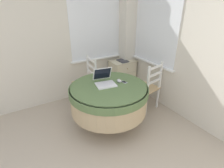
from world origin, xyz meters
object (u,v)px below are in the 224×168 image
at_px(cell_phone, 124,82).
at_px(book_on_cabinet, 123,61).
at_px(corner_cabinet, 122,75).
at_px(round_dining_table, 109,96).
at_px(dining_chair_near_back_window, 87,82).
at_px(dining_chair_near_right_window, 148,88).
at_px(computer_mouse, 119,81).
at_px(laptop, 105,81).

height_order(cell_phone, book_on_cabinet, cell_phone).
distance_m(cell_phone, corner_cabinet, 1.30).
relative_size(round_dining_table, dining_chair_near_back_window, 1.29).
bearing_deg(dining_chair_near_back_window, dining_chair_near_right_window, -42.54).
bearing_deg(book_on_cabinet, computer_mouse, -126.94).
bearing_deg(book_on_cabinet, dining_chair_near_back_window, -173.27).
bearing_deg(computer_mouse, round_dining_table, -173.79).
height_order(round_dining_table, dining_chair_near_back_window, dining_chair_near_back_window).
bearing_deg(dining_chair_near_back_window, cell_phone, -73.06).
relative_size(computer_mouse, corner_cabinet, 0.14).
height_order(round_dining_table, cell_phone, cell_phone).
bearing_deg(dining_chair_near_right_window, book_on_cabinet, 86.74).
relative_size(laptop, dining_chair_near_right_window, 0.41).
xyz_separation_m(round_dining_table, computer_mouse, (0.21, 0.02, 0.21)).
bearing_deg(cell_phone, dining_chair_near_right_window, 8.49).
distance_m(round_dining_table, dining_chair_near_right_window, 0.88).
bearing_deg(round_dining_table, book_on_cabinet, 46.63).
distance_m(computer_mouse, cell_phone, 0.08).
bearing_deg(book_on_cabinet, cell_phone, -123.17).
bearing_deg(cell_phone, computer_mouse, 144.71).
distance_m(computer_mouse, book_on_cabinet, 1.20).
xyz_separation_m(cell_phone, corner_cabinet, (0.68, 1.04, -0.39)).
height_order(dining_chair_near_back_window, corner_cabinet, dining_chair_near_back_window).
bearing_deg(laptop, computer_mouse, -17.70).
bearing_deg(dining_chair_near_right_window, computer_mouse, -176.19).
bearing_deg(corner_cabinet, cell_phone, -123.11).
bearing_deg(computer_mouse, book_on_cabinet, 53.06).
bearing_deg(round_dining_table, computer_mouse, 6.21).
height_order(dining_chair_near_right_window, corner_cabinet, dining_chair_near_right_window).
height_order(laptop, corner_cabinet, laptop).
bearing_deg(dining_chair_near_back_window, round_dining_table, -89.87).
relative_size(dining_chair_near_back_window, book_on_cabinet, 3.62).
xyz_separation_m(round_dining_table, cell_phone, (0.27, -0.02, 0.19)).
height_order(laptop, dining_chair_near_right_window, laptop).
relative_size(corner_cabinet, book_on_cabinet, 2.66).
distance_m(laptop, cell_phone, 0.31).
distance_m(cell_phone, dining_chair_near_back_window, 0.98).
bearing_deg(laptop, round_dining_table, -79.35).
xyz_separation_m(corner_cabinet, book_on_cabinet, (-0.02, -0.04, 0.36)).
xyz_separation_m(cell_phone, dining_chair_near_right_window, (0.60, 0.09, -0.29)).
xyz_separation_m(cell_phone, book_on_cabinet, (0.65, 1.00, -0.04)).
distance_m(round_dining_table, computer_mouse, 0.29).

